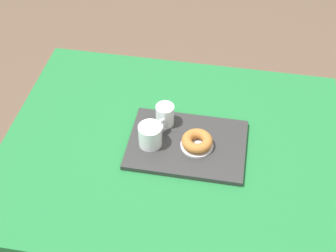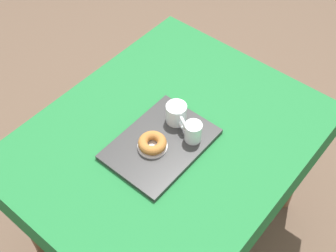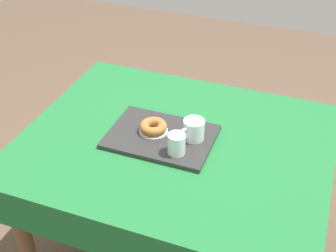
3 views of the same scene
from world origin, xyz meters
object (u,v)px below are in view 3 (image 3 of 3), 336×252
at_px(serving_tray, 161,137).
at_px(tea_mug_left, 193,130).
at_px(water_glass_near, 176,145).
at_px(donut_plate_left, 154,131).
at_px(dining_table, 175,163).
at_px(sugar_donut_left, 154,126).

relative_size(serving_tray, tea_mug_left, 3.47).
xyz_separation_m(water_glass_near, donut_plate_left, (0.13, -0.09, -0.03)).
distance_m(serving_tray, water_glass_near, 0.13).
height_order(water_glass_near, donut_plate_left, water_glass_near).
bearing_deg(tea_mug_left, donut_plate_left, 4.09).
xyz_separation_m(dining_table, donut_plate_left, (0.09, -0.00, 0.13)).
distance_m(tea_mug_left, water_glass_near, 0.11).
distance_m(donut_plate_left, sugar_donut_left, 0.02).
height_order(dining_table, tea_mug_left, tea_mug_left).
xyz_separation_m(dining_table, tea_mug_left, (-0.07, -0.01, 0.17)).
height_order(serving_tray, water_glass_near, water_glass_near).
relative_size(dining_table, donut_plate_left, 10.42).
relative_size(tea_mug_left, water_glass_near, 1.44).
xyz_separation_m(serving_tray, sugar_donut_left, (0.04, -0.01, 0.03)).
distance_m(dining_table, sugar_donut_left, 0.18).
xyz_separation_m(serving_tray, water_glass_near, (-0.09, 0.08, 0.04)).
bearing_deg(sugar_donut_left, serving_tray, 161.65).
relative_size(serving_tray, donut_plate_left, 3.57).
height_order(dining_table, donut_plate_left, donut_plate_left).
bearing_deg(dining_table, donut_plate_left, -1.60).
bearing_deg(dining_table, serving_tray, 9.39).
xyz_separation_m(water_glass_near, sugar_donut_left, (0.13, -0.09, -0.01)).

